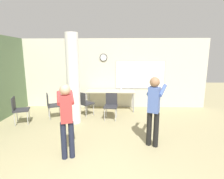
# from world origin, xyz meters

# --- Properties ---
(wall_back) EXTENTS (8.00, 0.15, 2.80)m
(wall_back) POSITION_xyz_m (0.03, 5.06, 1.40)
(wall_back) COLOR beige
(wall_back) RESTS_ON ground_plane
(support_pillar) EXTENTS (0.40, 0.40, 2.80)m
(support_pillar) POSITION_xyz_m (-0.98, 3.21, 1.40)
(support_pillar) COLOR white
(support_pillar) RESTS_ON ground_plane
(folding_table) EXTENTS (1.90, 0.68, 0.77)m
(folding_table) POSITION_xyz_m (0.12, 4.56, 0.72)
(folding_table) COLOR beige
(folding_table) RESTS_ON ground_plane
(bottle_on_table) EXTENTS (0.06, 0.06, 0.30)m
(bottle_on_table) POSITION_xyz_m (0.53, 4.60, 0.89)
(bottle_on_table) COLOR silver
(bottle_on_table) RESTS_ON folding_table
(chair_near_pillar) EXTENTS (0.59, 0.59, 0.87)m
(chair_near_pillar) POSITION_xyz_m (-1.84, 3.56, 0.51)
(chair_near_pillar) COLOR #2D2D33
(chair_near_pillar) RESTS_ON ground_plane
(chair_by_left_wall) EXTENTS (0.56, 0.56, 0.87)m
(chair_by_left_wall) POSITION_xyz_m (-2.69, 3.03, 0.51)
(chair_by_left_wall) COLOR #2D2D33
(chair_by_left_wall) RESTS_ON ground_plane
(chair_table_front) EXTENTS (0.48, 0.48, 0.87)m
(chair_table_front) POSITION_xyz_m (0.18, 3.57, 0.51)
(chair_table_front) COLOR #2D2D33
(chair_table_front) RESTS_ON ground_plane
(chair_table_left) EXTENTS (0.62, 0.62, 0.87)m
(chair_table_left) POSITION_xyz_m (-0.76, 3.83, 0.51)
(chair_table_left) COLOR #2D2D33
(chair_table_left) RESTS_ON ground_plane
(person_playing_front) EXTENTS (0.48, 0.63, 1.57)m
(person_playing_front) POSITION_xyz_m (-0.65, 1.23, 0.92)
(person_playing_front) COLOR #1E2338
(person_playing_front) RESTS_ON ground_plane
(person_playing_side) EXTENTS (0.55, 0.69, 1.65)m
(person_playing_side) POSITION_xyz_m (1.23, 1.79, 0.97)
(person_playing_side) COLOR black
(person_playing_side) RESTS_ON ground_plane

